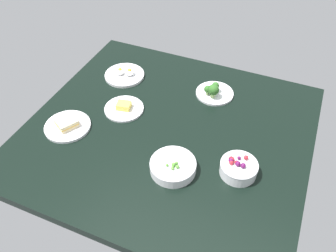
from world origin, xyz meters
The scene contains 7 objects.
dining_table centered at (0.00, 0.00, 2.00)cm, with size 117.76×109.58×4.00cm, color black.
bowl_peas centered at (10.39, -19.62, 6.35)cm, with size 17.72×17.72×5.51cm.
plate_sandwich centered at (-40.15, -15.68, 5.25)cm, with size 19.64×19.64×4.39cm.
plate_cheese centered at (-23.29, 3.96, 4.92)cm, with size 17.73×17.73×3.74cm.
plate_eggs centered at (-34.97, 26.52, 5.17)cm, with size 19.77×19.77×4.93cm.
plate_broccoli centered at (10.91, 29.48, 6.25)cm, with size 17.78×17.78×7.90cm.
bowl_berries centered at (33.45, -11.25, 7.00)cm, with size 14.22×14.22×7.04cm.
Camera 1 is at (41.73, -98.27, 109.82)cm, focal length 37.63 mm.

